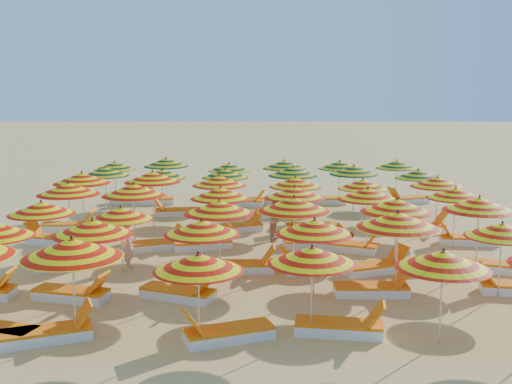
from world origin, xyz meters
TOP-DOWN VIEW (x-y plane):
  - ground at (0.00, 0.00)m, footprint 120.00×120.00m
  - umbrella_1 at (-3.43, -6.81)m, footprint 2.47×2.47m
  - umbrella_2 at (-1.04, -7.05)m, footprint 2.16×2.16m
  - umbrella_3 at (1.10, -6.63)m, footprint 2.03×2.03m
  - umbrella_4 at (3.48, -7.05)m, footprint 2.14×2.14m
  - umbrella_7 at (-3.62, -4.57)m, footprint 1.99×1.99m
  - umbrella_8 at (-1.21, -4.34)m, footprint 1.90×1.90m
  - umbrella_9 at (1.33, -4.43)m, footprint 2.11×2.11m
  - umbrella_10 at (3.22, -4.34)m, footprint 2.53×2.53m
  - umbrella_11 at (5.57, -4.37)m, footprint 2.12×2.12m
  - umbrella_12 at (-5.59, -2.12)m, footprint 1.84×1.84m
  - umbrella_13 at (-3.46, -2.38)m, footprint 2.18×2.18m
  - umbrella_14 at (-0.93, -2.44)m, footprint 2.07×2.07m
  - umbrella_15 at (0.98, -2.43)m, footprint 2.43×2.43m
  - umbrella_16 at (3.62, -2.38)m, footprint 2.17×2.17m
  - umbrella_17 at (5.77, -2.25)m, footprint 2.01×2.01m
  - umbrella_18 at (-5.56, 0.23)m, footprint 1.96×1.96m
  - umbrella_19 at (-3.58, -0.05)m, footprint 2.50×2.50m
  - umbrella_20 at (-1.03, -0.03)m, footprint 2.32×2.32m
  - umbrella_21 at (1.13, 0.06)m, footprint 1.85×1.85m
  - umbrella_22 at (3.25, -0.19)m, footprint 1.85×1.85m
  - umbrella_23 at (5.91, 0.21)m, footprint 1.80×1.80m
  - umbrella_24 at (-5.69, 2.19)m, footprint 2.36×2.36m
  - umbrella_25 at (-3.41, 2.37)m, footprint 2.26×2.26m
  - umbrella_26 at (-1.22, 2.32)m, footprint 2.24×2.24m
  - umbrella_27 at (1.28, 2.31)m, footprint 1.76×1.76m
  - umbrella_28 at (3.50, 2.24)m, footprint 1.91×1.91m
  - umbrella_29 at (5.91, 2.14)m, footprint 2.34×2.34m
  - umbrella_30 at (-5.55, 4.77)m, footprint 2.31×2.31m
  - umbrella_31 at (-3.42, 4.60)m, footprint 2.19×2.19m
  - umbrella_32 at (-1.12, 4.48)m, footprint 1.79×1.79m
  - umbrella_33 at (1.32, 4.39)m, footprint 2.32×2.32m
  - umbrella_34 at (3.56, 4.74)m, footprint 2.18×2.18m
  - umbrella_35 at (5.86, 4.47)m, footprint 2.18×2.18m
  - umbrella_36 at (-5.68, 6.93)m, footprint 1.91×1.91m
  - umbrella_37 at (-3.64, 7.00)m, footprint 2.33×2.33m
  - umbrella_38 at (-1.08, 6.62)m, footprint 1.95×1.95m
  - umbrella_39 at (1.11, 6.81)m, footprint 2.10×2.10m
  - umbrella_40 at (3.31, 6.84)m, footprint 2.25×2.25m
  - umbrella_41 at (5.62, 6.99)m, footprint 2.06×2.06m
  - lounger_1 at (-3.94, -6.93)m, footprint 1.82×1.18m
  - lounger_2 at (-0.53, -6.90)m, footprint 1.83×1.16m
  - lounger_3 at (1.69, -6.58)m, footprint 1.80×0.83m
  - lounger_6 at (-4.13, -4.61)m, footprint 1.82×0.99m
  - lounger_7 at (-1.71, -4.55)m, footprint 1.82×1.19m
  - lounger_8 at (2.72, -4.26)m, footprint 1.73×0.59m
  - lounger_10 at (-4.99, -2.03)m, footprint 1.82×1.25m
  - lounger_11 at (-0.33, -2.41)m, footprint 1.74×0.60m
  - lounger_12 at (1.49, -2.36)m, footprint 1.83×1.11m
  - lounger_13 at (3.11, -2.51)m, footprint 1.82×1.19m
  - lounger_14 at (6.36, -2.45)m, footprint 1.83×1.10m
  - lounger_15 at (-6.16, 0.44)m, footprint 1.82×0.99m
  - lounger_16 at (-2.98, -0.21)m, footprint 1.82×1.18m
  - lounger_17 at (-1.54, -0.10)m, footprint 1.82×1.01m
  - lounger_18 at (1.73, 0.05)m, footprint 1.79×0.78m
  - lounger_19 at (2.74, -0.37)m, footprint 1.82×1.22m
  - lounger_20 at (6.41, 0.45)m, footprint 1.78×0.73m
  - lounger_21 at (-6.20, 2.23)m, footprint 1.74×0.62m
  - lounger_22 at (-0.62, 2.11)m, footprint 1.83×1.16m
  - lounger_23 at (1.79, 2.11)m, footprint 1.77×0.71m
  - lounger_24 at (5.41, 2.17)m, footprint 1.76×0.66m
  - lounger_25 at (-2.92, 4.65)m, footprint 1.80×0.81m
  - lounger_26 at (0.81, 4.36)m, footprint 1.82×1.21m
  - lounger_27 at (-5.08, 7.10)m, footprint 1.82×0.99m
  - lounger_28 at (-4.23, 6.90)m, footprint 1.78×0.76m
  - lounger_29 at (-0.49, 6.59)m, footprint 1.82×0.95m
  - lounger_30 at (0.61, 6.80)m, footprint 1.82×1.00m
  - lounger_31 at (2.71, 7.03)m, footprint 1.78×0.76m
  - lounger_32 at (6.13, 7.07)m, footprint 1.83×1.14m
  - beachgoer_a at (-3.32, -2.18)m, footprint 0.38×0.53m
  - beachgoer_b at (0.65, 0.97)m, footprint 0.63×0.74m

SIDE VIEW (x-z plane):
  - ground at x=0.00m, z-range 0.00..0.00m
  - lounger_1 at x=-3.94m, z-range -0.19..0.50m
  - lounger_2 at x=-0.53m, z-range -0.19..0.50m
  - lounger_3 at x=1.69m, z-range -0.19..0.50m
  - lounger_6 at x=-4.13m, z-range -0.19..0.50m
  - lounger_7 at x=-1.71m, z-range -0.19..0.50m
  - lounger_8 at x=2.72m, z-range -0.19..0.50m
  - lounger_10 at x=-4.99m, z-range -0.19..0.50m
  - lounger_11 at x=-0.33m, z-range -0.19..0.50m
  - lounger_12 at x=1.49m, z-range -0.19..0.50m
  - lounger_13 at x=3.11m, z-range -0.19..0.50m
  - lounger_14 at x=6.36m, z-range -0.19..0.50m
  - lounger_15 at x=-6.16m, z-range -0.19..0.50m
  - lounger_16 at x=-2.98m, z-range -0.19..0.50m
  - lounger_17 at x=-1.54m, z-range -0.19..0.50m
  - lounger_18 at x=1.73m, z-range -0.19..0.50m
  - lounger_19 at x=2.74m, z-range -0.19..0.50m
  - lounger_20 at x=6.41m, z-range -0.19..0.50m
  - lounger_21 at x=-6.20m, z-range -0.19..0.50m
  - lounger_22 at x=-0.62m, z-range -0.19..0.50m
  - lounger_23 at x=1.79m, z-range -0.19..0.50m
  - lounger_24 at x=5.41m, z-range -0.19..0.50m
  - lounger_25 at x=-2.92m, z-range -0.19..0.50m
  - lounger_26 at x=0.81m, z-range -0.19..0.50m
  - lounger_27 at x=-5.08m, z-range -0.19..0.50m
  - lounger_28 at x=-4.23m, z-range -0.19..0.50m
  - lounger_29 at x=-0.49m, z-range -0.19..0.50m
  - lounger_30 at x=0.61m, z-range -0.19..0.50m
  - lounger_31 at x=2.71m, z-range -0.19..0.50m
  - lounger_32 at x=6.13m, z-range -0.19..0.50m
  - beachgoer_b at x=0.65m, z-range 0.00..1.35m
  - beachgoer_a at x=-3.32m, z-range 0.00..1.36m
  - umbrella_38 at x=-1.08m, z-range 0.66..2.41m
  - umbrella_13 at x=-3.46m, z-range 0.67..2.42m
  - umbrella_36 at x=-5.68m, z-range 0.67..2.43m
  - umbrella_28 at x=3.50m, z-range 0.67..2.45m
  - umbrella_31 at x=-3.42m, z-range 0.68..2.46m
  - umbrella_35 at x=5.86m, z-range 0.68..2.46m
  - umbrella_11 at x=5.57m, z-range 0.68..2.47m
  - umbrella_2 at x=-1.04m, z-range 0.68..2.48m
  - umbrella_40 at x=3.31m, z-range 0.69..2.50m
  - umbrella_32 at x=-1.12m, z-range 0.69..2.50m
  - umbrella_41 at x=5.62m, z-range 0.69..2.51m
  - umbrella_3 at x=1.10m, z-range 0.70..2.52m
  - umbrella_27 at x=1.28m, z-range 0.70..2.53m
  - umbrella_39 at x=1.11m, z-range 0.70..2.54m
  - umbrella_30 at x=-5.55m, z-range 0.70..2.54m
  - umbrella_12 at x=-5.59m, z-range 0.70..2.55m
  - umbrella_23 at x=5.91m, z-range 0.70..2.55m
  - umbrella_8 at x=-1.21m, z-range 0.70..2.55m
  - umbrella_4 at x=3.48m, z-range 0.71..2.57m
  - umbrella_29 at x=5.91m, z-range 0.72..2.60m
  - umbrella_20 at x=-1.03m, z-range 0.72..2.61m
  - umbrella_26 at x=-1.22m, z-range 0.72..2.61m
  - umbrella_9 at x=1.33m, z-range 0.72..2.61m
  - umbrella_21 at x=1.13m, z-range 0.72..2.62m
  - umbrella_22 at x=3.25m, z-range 0.72..2.62m
  - umbrella_37 at x=-3.64m, z-range 0.72..2.63m
  - umbrella_7 at x=-3.62m, z-range 0.73..2.63m
  - umbrella_33 at x=1.32m, z-range 0.73..2.64m
  - umbrella_34 at x=3.56m, z-range 0.73..2.65m
  - umbrella_14 at x=-0.93m, z-range 0.74..2.69m
  - umbrella_18 at x=-5.56m, z-range 0.75..2.73m
  - umbrella_16 at x=3.62m, z-range 0.76..2.75m
  - umbrella_19 at x=-3.58m, z-range 0.76..2.76m
  - umbrella_17 at x=5.77m, z-range 0.76..2.76m
  - umbrella_24 at x=-5.69m, z-range 0.76..2.77m
  - umbrella_25 at x=-3.41m, z-range 0.77..2.79m
  - umbrella_15 at x=0.98m, z-range 0.77..2.81m
  - umbrella_1 at x=-3.43m, z-range 0.77..2.81m
  - umbrella_10 at x=3.22m, z-range 0.78..2.82m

